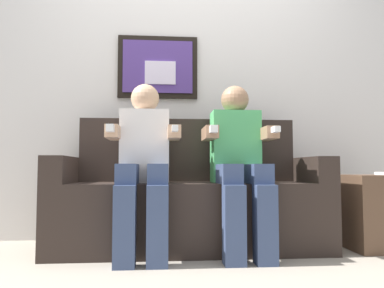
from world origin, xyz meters
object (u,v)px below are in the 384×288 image
at_px(person_on_left, 144,159).
at_px(person_on_right, 239,159).
at_px(side_table_right, 376,212).
at_px(spare_remote_on_table, 382,173).
at_px(couch, 190,203).

bearing_deg(person_on_left, person_on_right, 0.00).
height_order(side_table_right, spare_remote_on_table, spare_remote_on_table).
xyz_separation_m(person_on_left, side_table_right, (1.57, 0.06, -0.36)).
height_order(person_on_left, person_on_right, same).
xyz_separation_m(person_on_right, spare_remote_on_table, (0.97, 0.00, -0.10)).
distance_m(couch, spare_remote_on_table, 1.30).
bearing_deg(person_on_left, side_table_right, 2.25).
xyz_separation_m(couch, side_table_right, (1.26, -0.11, -0.06)).
xyz_separation_m(side_table_right, spare_remote_on_table, (0.02, -0.06, 0.26)).
bearing_deg(couch, side_table_right, -4.79).
height_order(couch, side_table_right, couch).
xyz_separation_m(person_on_right, side_table_right, (0.95, 0.06, -0.36)).
distance_m(person_on_left, person_on_right, 0.61).
relative_size(couch, person_on_left, 1.64).
height_order(couch, person_on_left, person_on_left).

